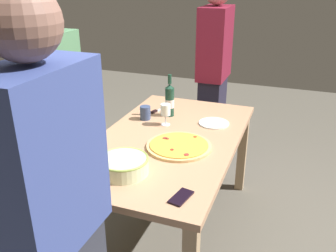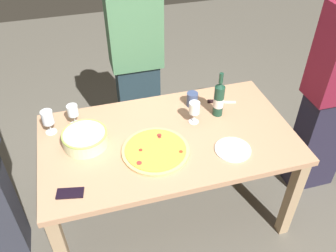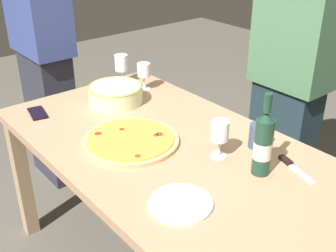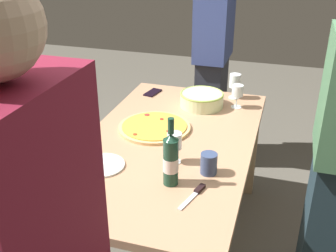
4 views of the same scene
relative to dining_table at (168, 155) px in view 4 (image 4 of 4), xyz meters
name	(u,v)px [view 4 (image 4 of 4)]	position (x,y,z in m)	size (l,w,h in m)	color
ground_plane	(168,247)	(0.00, 0.00, -0.66)	(8.00, 8.00, 0.00)	#59554B
dining_table	(168,155)	(0.00, 0.00, 0.00)	(1.60, 0.90, 0.75)	tan
pizza	(154,127)	(-0.11, -0.11, 0.10)	(0.41, 0.41, 0.03)	#DFB170
serving_bowl	(202,99)	(-0.51, 0.07, 0.14)	(0.28, 0.28, 0.09)	beige
wine_bottle	(171,159)	(0.39, 0.13, 0.22)	(0.07, 0.07, 0.32)	#193E2D
wine_glass_near_pizza	(174,143)	(0.20, 0.09, 0.20)	(0.07, 0.07, 0.16)	white
wine_glass_by_bottle	(235,81)	(-0.71, 0.25, 0.21)	(0.07, 0.07, 0.17)	white
wine_glass_far_left	(237,92)	(-0.55, 0.28, 0.20)	(0.07, 0.07, 0.15)	white
cup_amber	(209,164)	(0.25, 0.28, 0.14)	(0.08, 0.08, 0.10)	#384870
side_plate	(102,165)	(0.34, -0.23, 0.10)	(0.22, 0.22, 0.01)	white
cell_phone	(153,93)	(-0.63, -0.30, 0.10)	(0.07, 0.14, 0.01)	black
pizza_knife	(195,193)	(0.44, 0.26, 0.10)	(0.20, 0.08, 0.02)	silver
person_guest_left	(213,54)	(-1.19, 0.00, 0.24)	(0.43, 0.24, 1.75)	#2E303B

